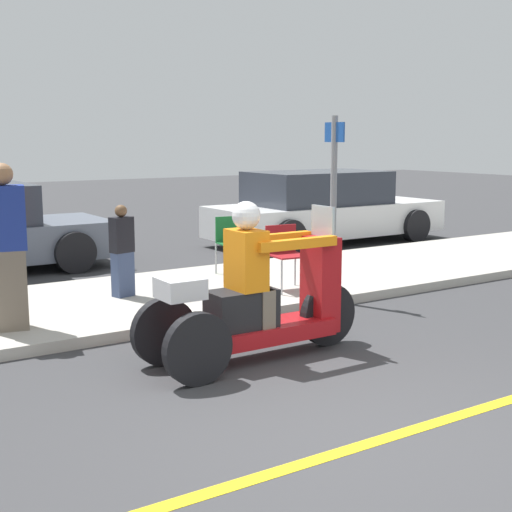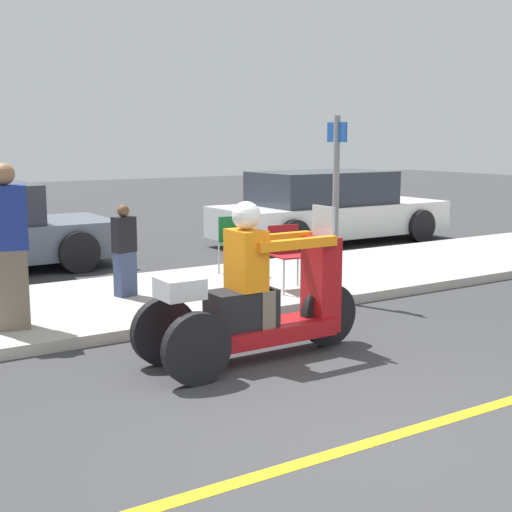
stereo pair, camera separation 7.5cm
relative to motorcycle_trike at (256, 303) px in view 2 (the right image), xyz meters
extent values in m
plane|color=#38383A|center=(-0.33, -1.99, -0.54)|extent=(60.00, 60.00, 0.00)
cube|color=gold|center=(0.00, -1.99, -0.53)|extent=(24.00, 0.12, 0.01)
cube|color=#B2ADA3|center=(-0.33, 2.61, -0.48)|extent=(28.00, 2.80, 0.12)
cylinder|color=black|center=(0.85, 0.00, -0.22)|extent=(0.63, 0.10, 0.63)
cylinder|color=black|center=(-0.79, -0.32, -0.22)|extent=(0.63, 0.10, 0.63)
cylinder|color=black|center=(-0.79, 0.32, -0.22)|extent=(0.63, 0.10, 0.63)
cube|color=#AD1419|center=(0.00, 0.00, -0.29)|extent=(1.56, 0.45, 0.16)
cube|color=black|center=(-0.16, 0.00, -0.03)|extent=(0.63, 0.35, 0.36)
cube|color=#AD1419|center=(0.75, 0.00, 0.10)|extent=(0.24, 0.35, 0.93)
cube|color=silver|center=(0.77, 0.00, 0.72)|extent=(0.03, 0.32, 0.30)
cube|color=silver|center=(-0.78, 0.00, 0.24)|extent=(0.36, 0.35, 0.18)
cube|color=orange|center=(-0.11, 0.00, 0.42)|extent=(0.26, 0.38, 0.55)
sphere|color=white|center=(-0.11, 0.00, 0.83)|extent=(0.26, 0.26, 0.26)
cube|color=#726656|center=(0.02, -0.12, -0.03)|extent=(0.14, 0.14, 0.36)
cube|color=#726656|center=(0.02, 0.12, -0.03)|extent=(0.14, 0.14, 0.36)
cube|color=orange|center=(0.32, -0.20, 0.56)|extent=(0.86, 0.09, 0.09)
cube|color=orange|center=(0.32, 0.20, 0.56)|extent=(0.86, 0.09, 0.09)
cube|color=#38476B|center=(-0.19, 2.70, -0.14)|extent=(0.27, 0.22, 0.55)
cube|color=black|center=(-0.19, 2.70, 0.35)|extent=(0.30, 0.22, 0.43)
sphere|color=brown|center=(-0.19, 2.70, 0.64)|extent=(0.15, 0.15, 0.15)
cube|color=#726656|center=(-1.76, 1.90, -0.01)|extent=(0.40, 0.31, 0.82)
cube|color=navy|center=(-1.76, 1.90, 0.73)|extent=(0.44, 0.32, 0.65)
sphere|color=#9E704C|center=(-1.76, 1.90, 1.16)|extent=(0.22, 0.22, 0.22)
cylinder|color=#A5A8AD|center=(1.48, 1.68, -0.20)|extent=(0.02, 0.02, 0.44)
cylinder|color=#A5A8AD|center=(1.92, 1.63, -0.20)|extent=(0.02, 0.02, 0.44)
cylinder|color=#A5A8AD|center=(1.53, 2.12, -0.20)|extent=(0.02, 0.02, 0.44)
cylinder|color=#A5A8AD|center=(1.97, 2.07, -0.20)|extent=(0.02, 0.02, 0.44)
cube|color=maroon|center=(1.73, 1.88, 0.03)|extent=(0.49, 0.49, 0.02)
cube|color=maroon|center=(1.75, 2.10, 0.21)|extent=(0.44, 0.08, 0.38)
cylinder|color=#A5A8AD|center=(1.44, 2.92, -0.20)|extent=(0.02, 0.02, 0.44)
cylinder|color=#A5A8AD|center=(1.88, 2.86, -0.20)|extent=(0.02, 0.02, 0.44)
cylinder|color=#A5A8AD|center=(1.51, 3.36, -0.20)|extent=(0.02, 0.02, 0.44)
cylinder|color=#A5A8AD|center=(1.94, 3.30, -0.20)|extent=(0.02, 0.02, 0.44)
cube|color=#19662D|center=(1.69, 3.11, 0.03)|extent=(0.50, 0.50, 0.02)
cube|color=#19662D|center=(1.72, 3.33, 0.21)|extent=(0.44, 0.09, 0.38)
cylinder|color=black|center=(0.04, 5.13, -0.22)|extent=(0.64, 0.22, 0.64)
cylinder|color=black|center=(0.04, 6.84, -0.22)|extent=(0.64, 0.22, 0.64)
cube|color=silver|center=(5.30, 5.55, -0.06)|extent=(4.77, 1.76, 0.60)
cube|color=#2D333D|center=(5.06, 5.55, 0.55)|extent=(2.62, 1.58, 0.63)
cylinder|color=black|center=(6.85, 4.67, -0.22)|extent=(0.64, 0.22, 0.64)
cylinder|color=black|center=(6.85, 6.43, -0.22)|extent=(0.64, 0.22, 0.64)
cylinder|color=black|center=(3.75, 4.67, -0.22)|extent=(0.64, 0.22, 0.64)
cylinder|color=black|center=(3.75, 6.43, -0.22)|extent=(0.64, 0.22, 0.64)
cylinder|color=gray|center=(2.10, 1.46, 0.68)|extent=(0.08, 0.08, 2.20)
cube|color=#1E51AD|center=(2.10, 1.46, 1.58)|extent=(0.02, 0.36, 0.24)
camera|label=1|loc=(-3.53, -5.39, 1.52)|focal=50.00mm
camera|label=2|loc=(-3.46, -5.43, 1.52)|focal=50.00mm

